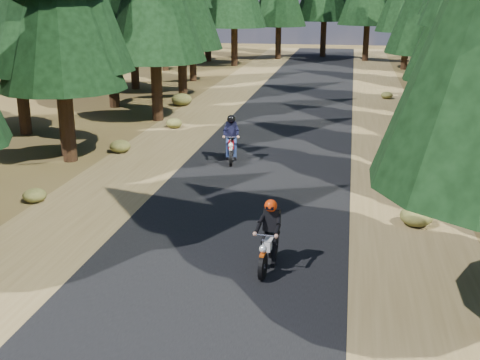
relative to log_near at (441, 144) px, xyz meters
name	(u,v)px	position (x,y,z in m)	size (l,w,h in m)	color
ground	(229,239)	(-6.52, -10.72, -0.16)	(120.00, 120.00, 0.00)	#423017
road	(259,180)	(-6.52, -5.72, -0.15)	(6.00, 100.00, 0.01)	black
shoulder_l	(127,173)	(-11.12, -5.72, -0.16)	(3.20, 100.00, 0.01)	brown
shoulder_r	(401,188)	(-1.92, -5.72, -0.16)	(3.20, 100.00, 0.01)	brown
log_near	(441,144)	(0.00, 0.00, 0.00)	(0.32, 0.32, 4.70)	#4C4233
understory_shrubs	(300,151)	(-5.43, -2.71, 0.12)	(14.43, 32.71, 0.67)	#474C1E
rider_lead	(269,247)	(-5.31, -12.24, 0.37)	(0.69, 1.82, 1.59)	silver
rider_follow	(231,147)	(-7.88, -3.59, 0.42)	(0.89, 1.99, 1.71)	maroon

